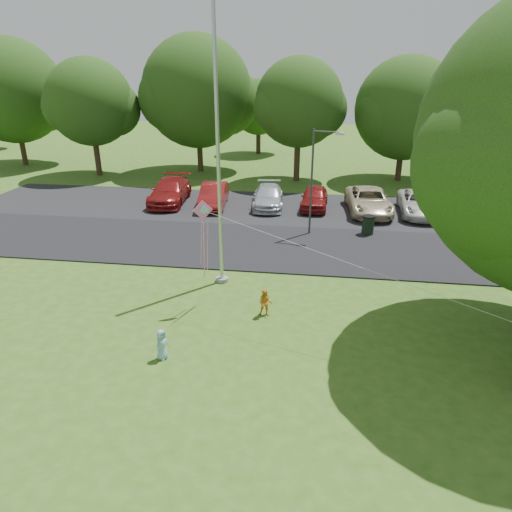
# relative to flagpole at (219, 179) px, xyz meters

# --- Properties ---
(ground) EXTENTS (120.00, 120.00, 0.00)m
(ground) POSITION_rel_flagpole_xyz_m (3.50, -5.00, -4.17)
(ground) COLOR #345E18
(ground) RESTS_ON ground
(park_road) EXTENTS (60.00, 6.00, 0.06)m
(park_road) POSITION_rel_flagpole_xyz_m (3.50, 4.00, -4.14)
(park_road) COLOR black
(park_road) RESTS_ON ground
(parking_strip) EXTENTS (42.00, 7.00, 0.06)m
(parking_strip) POSITION_rel_flagpole_xyz_m (3.50, 10.50, -4.14)
(parking_strip) COLOR black
(parking_strip) RESTS_ON ground
(flagpole) EXTENTS (0.50, 0.50, 10.00)m
(flagpole) POSITION_rel_flagpole_xyz_m (0.00, 0.00, 0.00)
(flagpole) COLOR #B7BABF
(flagpole) RESTS_ON ground
(street_lamp) EXTENTS (1.48, 0.41, 5.30)m
(street_lamp) POSITION_rel_flagpole_xyz_m (3.49, 6.06, -0.98)
(street_lamp) COLOR #3F3F44
(street_lamp) RESTS_ON ground
(trash_can) EXTENTS (0.64, 0.64, 1.02)m
(trash_can) POSITION_rel_flagpole_xyz_m (6.24, 6.41, -3.65)
(trash_can) COLOR black
(trash_can) RESTS_ON ground
(tree_row) EXTENTS (64.35, 11.94, 10.88)m
(tree_row) POSITION_rel_flagpole_xyz_m (5.09, 19.23, 1.55)
(tree_row) COLOR #332316
(tree_row) RESTS_ON ground
(horizon_trees) EXTENTS (77.46, 7.20, 7.02)m
(horizon_trees) POSITION_rel_flagpole_xyz_m (7.56, 28.88, 0.14)
(horizon_trees) COLOR #332316
(horizon_trees) RESTS_ON ground
(parked_cars) EXTENTS (19.99, 5.55, 1.45)m
(parked_cars) POSITION_rel_flagpole_xyz_m (3.22, 10.44, -3.43)
(parked_cars) COLOR maroon
(parked_cars) RESTS_ON ground
(child_yellow) EXTENTS (0.48, 0.38, 0.99)m
(child_yellow) POSITION_rel_flagpole_xyz_m (2.05, -2.48, -3.67)
(child_yellow) COLOR orange
(child_yellow) RESTS_ON ground
(child_blue) EXTENTS (0.45, 0.55, 0.96)m
(child_blue) POSITION_rel_flagpole_xyz_m (-0.64, -5.39, -3.69)
(child_blue) COLOR #83B9C9
(child_blue) RESTS_ON ground
(kite) EXTENTS (9.68, 3.74, 2.89)m
(kite) POSITION_rel_flagpole_xyz_m (0.15, -2.17, -1.02)
(kite) COLOR pink
(kite) RESTS_ON ground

